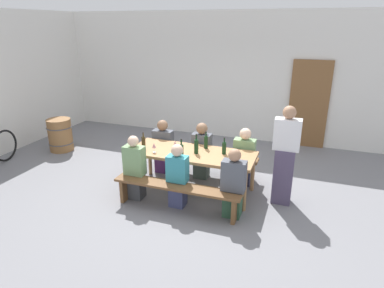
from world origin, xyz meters
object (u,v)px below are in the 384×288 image
(wine_bottle_3, at_px, (224,148))
(wine_barrel, at_px, (60,135))
(bench_near, at_px, (176,190))
(wine_glass_1, at_px, (175,144))
(wine_bottle_1, at_px, (144,142))
(wine_glass_0, at_px, (196,141))
(wine_bottle_4, at_px, (196,146))
(seated_guest_near_0, at_px, (135,169))
(standing_host, at_px, (285,158))
(seated_guest_near_2, at_px, (233,185))
(seated_guest_far_1, at_px, (202,152))
(seated_guest_near_1, at_px, (178,177))
(tasting_table, at_px, (192,156))
(wooden_door, at_px, (309,105))
(wine_glass_3, at_px, (154,146))
(bench_far, at_px, (204,158))
(wine_glass_2, at_px, (143,138))
(wine_bottle_2, at_px, (206,142))
(seated_guest_far_0, at_px, (163,148))
(wine_bottle_0, at_px, (181,151))
(seated_guest_far_2, at_px, (244,158))

(wine_bottle_3, xyz_separation_m, wine_barrel, (-4.20, 0.76, -0.48))
(bench_near, relative_size, wine_glass_1, 13.02)
(wine_bottle_1, bearing_deg, wine_glass_0, 22.70)
(wine_bottle_4, relative_size, wine_glass_1, 2.17)
(seated_guest_near_0, bearing_deg, standing_host, -73.66)
(seated_guest_near_2, height_order, seated_guest_far_1, seated_guest_near_2)
(wine_bottle_1, height_order, wine_barrel, wine_bottle_1)
(seated_guest_near_1, distance_m, standing_host, 1.78)
(tasting_table, xyz_separation_m, seated_guest_near_1, (-0.04, -0.58, -0.16))
(wooden_door, xyz_separation_m, seated_guest_near_2, (-0.94, -3.75, -0.51))
(wine_glass_1, xyz_separation_m, wine_glass_3, (-0.29, -0.25, 0.01))
(bench_far, bearing_deg, wine_glass_2, -148.13)
(wooden_door, distance_m, wine_bottle_3, 3.32)
(tasting_table, bearing_deg, wine_bottle_2, 57.06)
(seated_guest_far_0, bearing_deg, wine_bottle_1, -4.52)
(bench_near, distance_m, wine_glass_1, 0.96)
(bench_near, distance_m, wine_bottle_1, 1.19)
(seated_guest_far_0, bearing_deg, wine_bottle_3, 71.08)
(bench_near, relative_size, seated_guest_near_2, 1.87)
(seated_guest_near_0, distance_m, seated_guest_near_1, 0.79)
(wine_bottle_4, bearing_deg, wine_bottle_0, -125.97)
(wine_bottle_1, bearing_deg, wine_bottle_0, -11.15)
(wine_bottle_2, height_order, standing_host, standing_host)
(wine_bottle_0, relative_size, wine_bottle_4, 0.92)
(tasting_table, bearing_deg, wooden_door, 60.03)
(wooden_door, relative_size, wine_glass_0, 12.12)
(wine_glass_2, height_order, wine_barrel, wine_glass_2)
(standing_host, bearing_deg, seated_guest_far_0, -10.86)
(tasting_table, xyz_separation_m, wine_bottle_0, (-0.09, -0.28, 0.19))
(bench_far, height_order, wine_barrel, wine_barrel)
(wine_bottle_3, height_order, seated_guest_far_1, seated_guest_far_1)
(wine_bottle_3, relative_size, seated_guest_far_0, 0.27)
(seated_guest_near_2, bearing_deg, bench_near, 99.59)
(wine_glass_1, relative_size, seated_guest_far_2, 0.15)
(seated_guest_far_1, height_order, wine_barrel, seated_guest_far_1)
(bench_near, xyz_separation_m, seated_guest_near_0, (-0.83, 0.15, 0.18))
(bench_near, xyz_separation_m, wine_glass_2, (-1.02, 0.83, 0.50))
(wine_glass_2, relative_size, seated_guest_far_2, 0.15)
(wine_glass_3, relative_size, seated_guest_near_0, 0.15)
(wine_glass_2, xyz_separation_m, wine_barrel, (-2.64, 0.77, -0.48))
(wine_bottle_4, height_order, wine_glass_1, wine_bottle_4)
(bench_near, distance_m, bench_far, 1.46)
(wine_bottle_1, relative_size, seated_guest_near_2, 0.27)
(seated_guest_near_2, bearing_deg, standing_host, -44.19)
(wooden_door, bearing_deg, seated_guest_near_2, -104.06)
(wine_glass_2, relative_size, wine_barrel, 0.21)
(wine_bottle_0, bearing_deg, wine_glass_1, 129.05)
(wine_glass_1, xyz_separation_m, seated_guest_far_2, (1.15, 0.57, -0.33))
(seated_guest_far_0, bearing_deg, seated_guest_near_1, 34.17)
(wine_glass_3, height_order, standing_host, standing_host)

